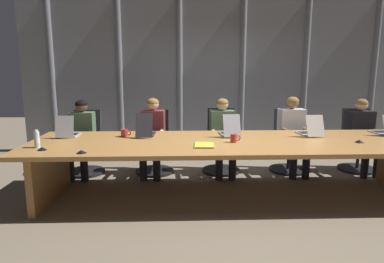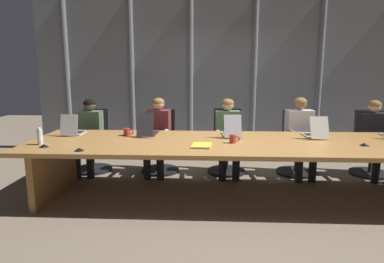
% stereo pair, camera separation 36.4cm
% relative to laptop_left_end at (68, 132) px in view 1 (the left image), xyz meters
% --- Properties ---
extents(ground_plane, '(14.82, 14.82, 0.00)m').
position_rel_laptop_left_end_xyz_m(ground_plane, '(2.16, -0.35, -0.79)').
color(ground_plane, '#7F705B').
extents(conference_table, '(5.08, 1.44, 0.74)m').
position_rel_laptop_left_end_xyz_m(conference_table, '(2.16, -0.35, -0.18)').
color(conference_table, '#B77F42').
rests_on(conference_table, ground_plane).
extents(curtain_backdrop, '(7.41, 0.17, 2.95)m').
position_rel_laptop_left_end_xyz_m(curtain_backdrop, '(2.16, 2.24, 0.68)').
color(curtain_backdrop, gray).
rests_on(curtain_backdrop, ground_plane).
extents(laptop_left_end, '(0.23, 0.37, 0.29)m').
position_rel_laptop_left_end_xyz_m(laptop_left_end, '(0.00, 0.00, 0.00)').
color(laptop_left_end, '#A8ADB7').
rests_on(laptop_left_end, conference_table).
extents(laptop_left_mid, '(0.24, 0.46, 0.32)m').
position_rel_laptop_left_end_xyz_m(laptop_left_mid, '(1.03, 0.01, 0.00)').
color(laptop_left_mid, '#2D2D33').
rests_on(laptop_left_mid, conference_table).
extents(laptop_center, '(0.25, 0.45, 0.30)m').
position_rel_laptop_left_end_xyz_m(laptop_center, '(2.16, 0.00, 0.00)').
color(laptop_center, '#A8ADB7').
rests_on(laptop_center, conference_table).
extents(laptop_right_mid, '(0.26, 0.44, 0.29)m').
position_rel_laptop_left_end_xyz_m(laptop_right_mid, '(3.26, -0.01, -0.00)').
color(laptop_right_mid, beige).
rests_on(laptop_right_mid, conference_table).
extents(office_chair_left_end, '(0.60, 0.60, 0.98)m').
position_rel_laptop_left_end_xyz_m(office_chair_left_end, '(-0.00, 0.78, -0.42)').
color(office_chair_left_end, '#2D2D38').
rests_on(office_chair_left_end, ground_plane).
extents(office_chair_left_mid, '(0.60, 0.60, 0.98)m').
position_rel_laptop_left_end_xyz_m(office_chair_left_mid, '(1.09, 0.78, -0.42)').
color(office_chair_left_mid, black).
rests_on(office_chair_left_mid, ground_plane).
extents(office_chair_center, '(0.60, 0.60, 1.00)m').
position_rel_laptop_left_end_xyz_m(office_chair_center, '(2.15, 0.78, -0.42)').
color(office_chair_center, black).
rests_on(office_chair_center, ground_plane).
extents(office_chair_right_mid, '(0.60, 0.60, 0.98)m').
position_rel_laptop_left_end_xyz_m(office_chair_right_mid, '(3.24, 0.78, -0.42)').
color(office_chair_right_mid, '#2D2D38').
rests_on(office_chair_right_mid, ground_plane).
extents(office_chair_right_end, '(0.60, 0.60, 0.98)m').
position_rel_laptop_left_end_xyz_m(office_chair_right_end, '(4.38, 0.78, -0.42)').
color(office_chair_right_end, '#2D2D38').
rests_on(office_chair_right_end, ground_plane).
extents(person_left_end, '(0.36, 0.55, 1.16)m').
position_rel_laptop_left_end_xyz_m(person_left_end, '(-0.01, 0.61, -0.13)').
color(person_left_end, '#4C6B4C').
rests_on(person_left_end, ground_plane).
extents(person_left_mid, '(0.39, 0.57, 1.19)m').
position_rel_laptop_left_end_xyz_m(person_left_mid, '(1.07, 0.61, -0.12)').
color(person_left_mid, brown).
rests_on(person_left_mid, ground_plane).
extents(person_center, '(0.40, 0.56, 1.18)m').
position_rel_laptop_left_end_xyz_m(person_center, '(2.15, 0.61, -0.12)').
color(person_center, '#4C6B4C').
rests_on(person_center, ground_plane).
extents(person_right_mid, '(0.43, 0.57, 1.20)m').
position_rel_laptop_left_end_xyz_m(person_right_mid, '(3.25, 0.62, -0.11)').
color(person_right_mid, silver).
rests_on(person_right_mid, ground_plane).
extents(person_right_end, '(0.42, 0.56, 1.16)m').
position_rel_laptop_left_end_xyz_m(person_right_end, '(4.34, 0.62, -0.13)').
color(person_right_end, black).
rests_on(person_right_end, ground_plane).
extents(water_bottle_primary, '(0.06, 0.06, 0.21)m').
position_rel_laptop_left_end_xyz_m(water_bottle_primary, '(-0.14, -0.63, 0.04)').
color(water_bottle_primary, silver).
rests_on(water_bottle_primary, conference_table).
extents(coffee_mug_near, '(0.14, 0.09, 0.10)m').
position_rel_laptop_left_end_xyz_m(coffee_mug_near, '(0.75, -0.03, -0.01)').
color(coffee_mug_near, '#B2332D').
rests_on(coffee_mug_near, conference_table).
extents(coffee_mug_far, '(0.13, 0.08, 0.11)m').
position_rel_laptop_left_end_xyz_m(coffee_mug_far, '(2.15, -0.43, -0.00)').
color(coffee_mug_far, '#B2332D').
rests_on(coffee_mug_far, conference_table).
extents(conference_mic_left_side, '(0.11, 0.11, 0.03)m').
position_rel_laptop_left_end_xyz_m(conference_mic_left_side, '(3.69, -0.50, -0.04)').
color(conference_mic_left_side, black).
rests_on(conference_mic_left_side, conference_table).
extents(conference_mic_middle, '(0.11, 0.11, 0.03)m').
position_rel_laptop_left_end_xyz_m(conference_mic_middle, '(-0.04, -0.75, -0.04)').
color(conference_mic_middle, black).
rests_on(conference_mic_middle, conference_table).
extents(conference_mic_right_side, '(0.11, 0.11, 0.03)m').
position_rel_laptop_left_end_xyz_m(conference_mic_right_side, '(0.43, -0.91, -0.04)').
color(conference_mic_right_side, black).
rests_on(conference_mic_right_side, conference_table).
extents(spiral_notepad, '(0.25, 0.32, 0.03)m').
position_rel_laptop_left_end_xyz_m(spiral_notepad, '(1.77, -0.62, -0.05)').
color(spiral_notepad, yellow).
rests_on(spiral_notepad, conference_table).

